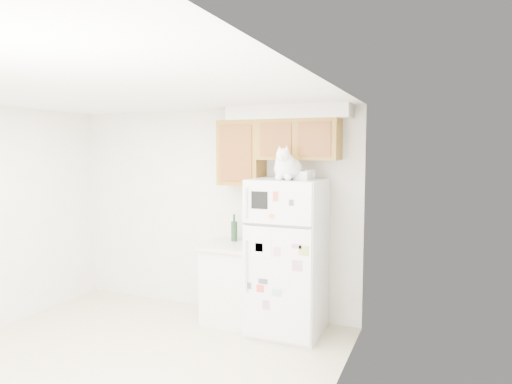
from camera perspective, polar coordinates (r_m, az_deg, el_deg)
The scene contains 9 objects.
ground_plane at distance 4.55m, azimuth -18.23°, elevation -21.33°, with size 3.80×4.00×0.01m, color beige.
room_shell at distance 4.20m, azimuth -15.46°, elevation 0.46°, with size 3.84×4.04×2.52m.
refrigerator at distance 5.05m, azimuth 3.95°, elevation -8.01°, with size 0.76×0.78×1.70m.
base_counter at distance 5.46m, azimuth -2.84°, elevation -11.18°, with size 0.64×0.64×0.92m.
cat at distance 4.77m, azimuth 3.94°, elevation 3.15°, with size 0.35×0.51×0.36m.
storage_box_back at distance 4.94m, azimuth 6.11°, elevation 2.22°, with size 0.18×0.13×0.10m, color white.
storage_box_front at distance 4.78m, azimuth 5.73°, elevation 2.07°, with size 0.15×0.11×0.09m, color white.
bottle_green at distance 5.47m, azimuth -2.75°, elevation -4.48°, with size 0.08×0.08×0.33m, color #19381E, non-canonical shape.
bottle_amber at distance 5.39m, azimuth -1.09°, elevation -4.63°, with size 0.08×0.08×0.33m, color #593814, non-canonical shape.
Camera 1 is at (2.69, -3.06, 2.02)m, focal length 32.00 mm.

